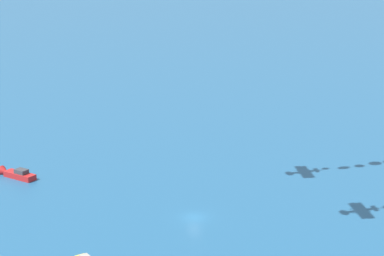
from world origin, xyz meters
The scene contains 2 objects.
ground_plane centered at (0.00, 0.00, 0.00)m, with size 2000.00×2000.00×0.00m, color #1E517A.
motorboat_offshore centered at (41.35, 1.87, 0.68)m, with size 8.74×2.33×2.53m.
Camera 1 is at (-60.45, 95.66, 48.18)m, focal length 66.07 mm.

